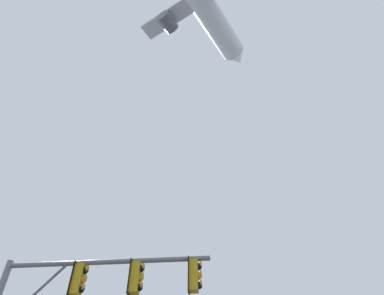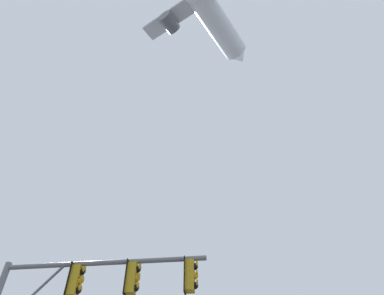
{
  "view_description": "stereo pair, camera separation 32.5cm",
  "coord_description": "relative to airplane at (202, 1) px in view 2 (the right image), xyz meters",
  "views": [
    {
      "loc": [
        0.75,
        -3.28,
        1.72
      ],
      "look_at": [
        -1.22,
        11.77,
        16.0
      ],
      "focal_mm": 33.15,
      "sensor_mm": 36.0,
      "label": 1
    },
    {
      "loc": [
        1.07,
        -3.23,
        1.72
      ],
      "look_at": [
        -1.22,
        11.77,
        16.0
      ],
      "focal_mm": 33.15,
      "sensor_mm": 36.0,
      "label": 2
    }
  ],
  "objects": [
    {
      "name": "airplane",
      "position": [
        0.0,
        0.0,
        0.0
      ],
      "size": [
        18.72,
        24.24,
        6.95
      ],
      "color": "white"
    }
  ]
}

